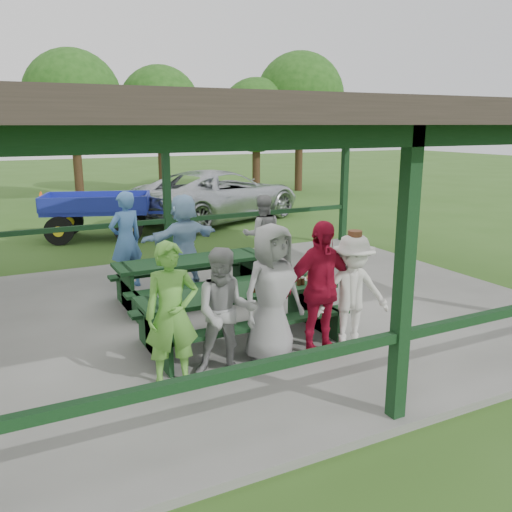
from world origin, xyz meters
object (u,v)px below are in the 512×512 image
pickup_truck (219,195)px  contestant_grey_mid (272,293)px  spectator_lblue (184,240)px  contestant_red (320,289)px  contestant_grey_left (225,312)px  spectator_grey (262,235)px  farm_trailer (98,215)px  contestant_green (172,315)px  spectator_blue (126,240)px  picnic_table_near (239,308)px  picnic_table_far (192,274)px  contestant_white_fedora (352,292)px

pickup_truck → contestant_grey_mid: bearing=138.3°
spectator_lblue → pickup_truck: 7.76m
contestant_red → contestant_grey_left: bearing=177.7°
contestant_grey_left → spectator_grey: spectator_grey is taller
contestant_grey_mid → pickup_truck: size_ratio=0.30×
spectator_lblue → spectator_grey: 1.68m
contestant_grey_left → farm_trailer: (0.33, 9.51, -0.23)m
spectator_lblue → contestant_green: bearing=54.4°
contestant_grey_left → spectator_lblue: bearing=97.1°
contestant_green → contestant_red: contestant_red is taller
contestant_grey_mid → contestant_red: (0.66, -0.11, -0.00)m
contestant_red → spectator_blue: 4.45m
contestant_green → contestant_grey_mid: (1.36, 0.06, 0.04)m
pickup_truck → picnic_table_near: bearing=136.4°
contestant_red → farm_trailer: bearing=94.0°
contestant_grey_left → pickup_truck: 11.57m
picnic_table_near → contestant_red: (0.77, -0.87, 0.42)m
picnic_table_near → farm_trailer: farm_trailer is taller
contestant_green → contestant_red: size_ratio=0.95×
pickup_truck → farm_trailer: (-4.15, -1.15, -0.17)m
picnic_table_far → contestant_green: (-1.29, -2.83, 0.39)m
picnic_table_far → contestant_white_fedora: bearing=-67.6°
spectator_grey → pickup_truck: spectator_grey is taller
picnic_table_far → contestant_white_fedora: contestant_white_fedora is taller
contestant_red → picnic_table_far: bearing=102.1°
spectator_blue → spectator_grey: 2.71m
contestant_grey_left → contestant_white_fedora: size_ratio=0.97×
picnic_table_near → contestant_grey_left: contestant_grey_left is taller
contestant_grey_mid → pickup_truck: 11.22m
contestant_grey_mid → contestant_white_fedora: 1.16m
contestant_grey_left → spectator_blue: size_ratio=0.87×
farm_trailer → picnic_table_near: bearing=-69.1°
contestant_green → farm_trailer: contestant_green is taller
contestant_red → farm_trailer: size_ratio=0.47×
contestant_green → contestant_white_fedora: 2.50m
spectator_grey → pickup_truck: (1.97, 6.82, -0.09)m
contestant_green → contestant_white_fedora: size_ratio=1.05×
picnic_table_near → spectator_grey: bearing=57.1°
contestant_red → spectator_lblue: contestant_red is taller
spectator_blue → farm_trailer: (0.50, 5.34, -0.35)m
contestant_grey_mid → contestant_grey_left: bearing=179.1°
contestant_red → pickup_truck: 11.12m
picnic_table_far → spectator_grey: (1.89, 0.97, 0.35)m
contestant_grey_mid → spectator_blue: 4.17m
picnic_table_far → contestant_white_fedora: size_ratio=1.58×
picnic_table_far → farm_trailer: bearing=92.5°
contestant_green → spectator_lblue: bearing=78.7°
spectator_grey → contestant_grey_mid: bearing=82.8°
spectator_grey → farm_trailer: spectator_grey is taller
contestant_green → contestant_red: (2.02, -0.04, 0.04)m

